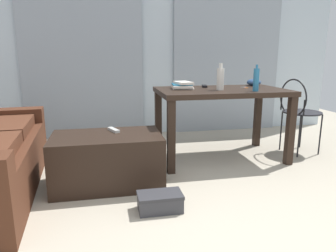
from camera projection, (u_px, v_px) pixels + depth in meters
The scene contains 14 objects.
ground_plane at pixel (195, 183), 2.74m from camera, with size 7.20×7.20×0.00m, color #B2A893.
wall_back at pixel (157, 45), 4.28m from camera, with size 5.17×0.10×2.44m, color silver.
curtains at pixel (158, 54), 4.22m from camera, with size 3.53×0.03×2.20m.
coffee_table at pixel (108, 160), 2.66m from camera, with size 0.91×0.55×0.44m.
craft_table at pixel (221, 99), 3.27m from camera, with size 1.32×0.79×0.74m.
wire_chair at pixel (298, 107), 3.45m from camera, with size 0.42×0.43×0.84m.
bottle_near at pixel (220, 79), 3.12m from camera, with size 0.07×0.07×0.26m.
bottle_far at pixel (256, 80), 3.02m from camera, with size 0.06×0.06×0.25m.
bowl at pixel (254, 82), 3.57m from camera, with size 0.16×0.16×0.08m, color #2D4C7A.
book_stack at pixel (182, 85), 3.25m from camera, with size 0.25×0.28×0.08m.
tv_remote_on_table at pixel (204, 86), 3.42m from camera, with size 0.05×0.16×0.02m, color black.
scissors at pixel (245, 88), 3.35m from camera, with size 0.05×0.11×0.00m.
tv_remote_primary at pixel (114, 130), 2.73m from camera, with size 0.04×0.17×0.02m, color #B7B7B2.
shoebox at pixel (160, 202), 2.24m from camera, with size 0.32×0.19×0.13m.
Camera 1 is at (-0.74, -1.36, 1.09)m, focal length 33.53 mm.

